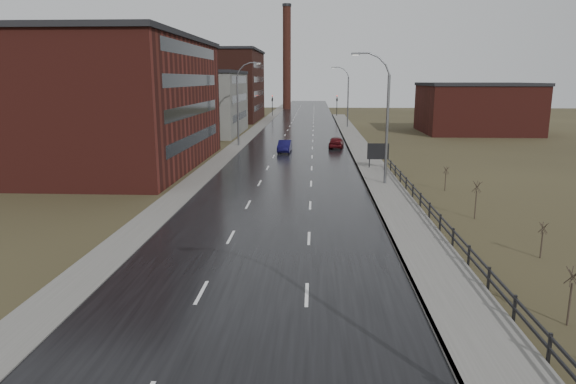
# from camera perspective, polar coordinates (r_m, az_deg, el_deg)

# --- Properties ---
(road) EXTENTS (14.00, 300.00, 0.06)m
(road) POSITION_cam_1_polar(r_m,az_deg,el_deg) (69.31, 0.82, 4.90)
(road) COLOR black
(road) RESTS_ON ground
(sidewalk_right) EXTENTS (3.20, 180.00, 0.18)m
(sidewalk_right) POSITION_cam_1_polar(r_m,az_deg,el_deg) (45.00, 10.62, 0.63)
(sidewalk_right) COLOR #595651
(sidewalk_right) RESTS_ON ground
(curb_right) EXTENTS (0.16, 180.00, 0.18)m
(curb_right) POSITION_cam_1_polar(r_m,az_deg,el_deg) (44.82, 8.69, 0.65)
(curb_right) COLOR slate
(curb_right) RESTS_ON ground
(sidewalk_left) EXTENTS (2.40, 260.00, 0.12)m
(sidewalk_left) POSITION_cam_1_polar(r_m,az_deg,el_deg) (70.09, -5.92, 4.95)
(sidewalk_left) COLOR #595651
(sidewalk_left) RESTS_ON ground
(warehouse_near) EXTENTS (22.44, 28.56, 13.50)m
(warehouse_near) POSITION_cam_1_polar(r_m,az_deg,el_deg) (58.65, -21.01, 9.31)
(warehouse_near) COLOR #471914
(warehouse_near) RESTS_ON ground
(warehouse_mid) EXTENTS (16.32, 20.40, 10.50)m
(warehouse_mid) POSITION_cam_1_polar(r_m,az_deg,el_deg) (89.15, -10.52, 9.76)
(warehouse_mid) COLOR slate
(warehouse_mid) RESTS_ON ground
(warehouse_far) EXTENTS (26.52, 24.48, 15.50)m
(warehouse_far) POSITION_cam_1_polar(r_m,az_deg,el_deg) (119.43, -9.59, 11.63)
(warehouse_far) COLOR #331611
(warehouse_far) RESTS_ON ground
(building_right) EXTENTS (18.36, 16.32, 8.50)m
(building_right) POSITION_cam_1_polar(r_m,az_deg,el_deg) (94.94, 20.19, 8.76)
(building_right) COLOR #471914
(building_right) RESTS_ON ground
(smokestack) EXTENTS (2.70, 2.70, 30.70)m
(smokestack) POSITION_cam_1_polar(r_m,az_deg,el_deg) (159.02, -0.13, 14.76)
(smokestack) COLOR #331611
(smokestack) RESTS_ON ground
(streetlight_right_mid) EXTENTS (3.36, 0.28, 11.35)m
(streetlight_right_mid) POSITION_cam_1_polar(r_m,az_deg,el_deg) (45.18, 10.62, 8.04)
(streetlight_right_mid) COLOR slate
(streetlight_right_mid) RESTS_ON ground
(streetlight_left) EXTENTS (3.36, 0.28, 11.35)m
(streetlight_left) POSITION_cam_1_polar(r_m,az_deg,el_deg) (71.48, -5.37, 9.76)
(streetlight_left) COLOR slate
(streetlight_left) RESTS_ON ground
(streetlight_right_far) EXTENTS (3.36, 0.28, 11.35)m
(streetlight_right_far) POSITION_cam_1_polar(r_m,az_deg,el_deg) (98.89, 6.51, 10.47)
(streetlight_right_far) COLOR slate
(streetlight_right_far) RESTS_ON ground
(guardrail) EXTENTS (0.10, 53.05, 1.10)m
(guardrail) POSITION_cam_1_polar(r_m,az_deg,el_deg) (29.31, 18.21, -4.94)
(guardrail) COLOR black
(guardrail) RESTS_ON ground
(shrub_c) EXTENTS (0.55, 0.58, 2.32)m
(shrub_c) POSITION_cam_1_polar(r_m,az_deg,el_deg) (22.31, 28.90, -10.00)
(shrub_c) COLOR #382D23
(shrub_c) RESTS_ON ground
(shrub_d) EXTENTS (0.46, 0.48, 1.92)m
(shrub_d) POSITION_cam_1_polar(r_m,az_deg,el_deg) (29.79, 26.40, -4.73)
(shrub_d) COLOR #382D23
(shrub_d) RESTS_ON ground
(shrub_e) EXTENTS (0.61, 0.64, 2.56)m
(shrub_e) POSITION_cam_1_polar(r_m,az_deg,el_deg) (36.26, 20.16, -0.73)
(shrub_e) COLOR #382D23
(shrub_e) RESTS_ON ground
(shrub_f) EXTENTS (0.49, 0.51, 2.05)m
(shrub_f) POSITION_cam_1_polar(r_m,az_deg,el_deg) (44.70, 17.11, 1.51)
(shrub_f) COLOR #382D23
(shrub_f) RESTS_ON ground
(billboard) EXTENTS (2.20, 0.17, 2.70)m
(billboard) POSITION_cam_1_polar(r_m,az_deg,el_deg) (53.63, 9.97, 4.39)
(billboard) COLOR black
(billboard) RESTS_ON ground
(traffic_light_left) EXTENTS (0.58, 2.73, 5.30)m
(traffic_light_left) POSITION_cam_1_polar(r_m,az_deg,el_deg) (129.17, -1.76, 10.45)
(traffic_light_left) COLOR black
(traffic_light_left) RESTS_ON ground
(traffic_light_right) EXTENTS (0.58, 2.73, 5.30)m
(traffic_light_right) POSITION_cam_1_polar(r_m,az_deg,el_deg) (128.85, 5.47, 10.39)
(traffic_light_right) COLOR black
(traffic_light_right) RESTS_ON ground
(car_near) EXTENTS (1.72, 4.56, 1.49)m
(car_near) POSITION_cam_1_polar(r_m,az_deg,el_deg) (65.44, -0.37, 5.08)
(car_near) COLOR #0D0B37
(car_near) RESTS_ON ground
(car_far) EXTENTS (2.36, 4.75, 1.55)m
(car_far) POSITION_cam_1_polar(r_m,az_deg,el_deg) (69.58, 5.39, 5.50)
(car_far) COLOR #460B0F
(car_far) RESTS_ON ground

